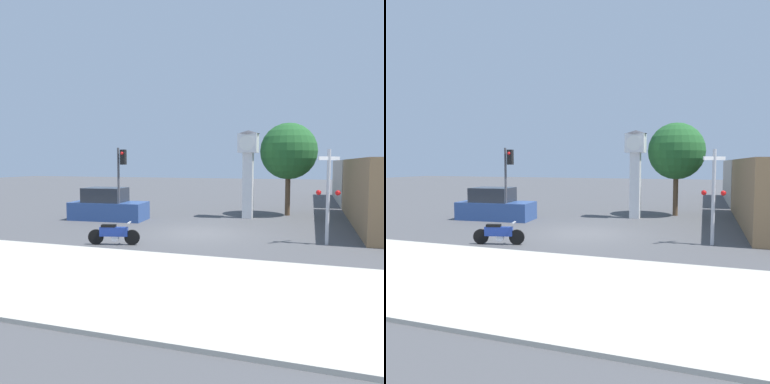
# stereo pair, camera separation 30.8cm
# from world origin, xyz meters

# --- Properties ---
(ground_plane) EXTENTS (120.00, 120.00, 0.00)m
(ground_plane) POSITION_xyz_m (0.00, 0.00, 0.00)
(ground_plane) COLOR #4C4C4F
(sidewalk_strip) EXTENTS (36.00, 6.00, 0.10)m
(sidewalk_strip) POSITION_xyz_m (0.00, -7.24, 0.05)
(sidewalk_strip) COLOR #BCB7A8
(sidewalk_strip) RESTS_ON ground_plane
(motorcycle) EXTENTS (1.99, 0.66, 0.89)m
(motorcycle) POSITION_xyz_m (-2.49, -3.24, 0.43)
(motorcycle) COLOR black
(motorcycle) RESTS_ON ground_plane
(clock_tower) EXTENTS (1.28, 1.28, 5.03)m
(clock_tower) POSITION_xyz_m (1.32, 5.44, 3.33)
(clock_tower) COLOR white
(clock_tower) RESTS_ON ground_plane
(freight_train) EXTENTS (2.80, 24.51, 3.40)m
(freight_train) POSITION_xyz_m (8.22, 11.41, 1.70)
(freight_train) COLOR olive
(freight_train) RESTS_ON ground_plane
(traffic_light) EXTENTS (0.50, 0.35, 3.99)m
(traffic_light) POSITION_xyz_m (-4.92, 1.91, 2.75)
(traffic_light) COLOR #47474C
(traffic_light) RESTS_ON ground_plane
(railroad_crossing_signal) EXTENTS (0.90, 0.82, 3.71)m
(railroad_crossing_signal) POSITION_xyz_m (5.41, -0.72, 2.03)
(railroad_crossing_signal) COLOR #B7B7BC
(railroad_crossing_signal) RESTS_ON ground_plane
(street_tree) EXTENTS (3.38, 3.38, 5.58)m
(street_tree) POSITION_xyz_m (3.44, 7.28, 3.87)
(street_tree) COLOR brown
(street_tree) RESTS_ON ground_plane
(parked_car) EXTENTS (4.32, 2.11, 1.80)m
(parked_car) POSITION_xyz_m (-6.06, 2.44, 0.75)
(parked_car) COLOR #2D4C8C
(parked_car) RESTS_ON ground_plane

